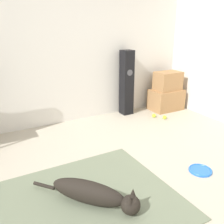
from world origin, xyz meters
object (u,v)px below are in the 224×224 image
(cardboard_box_upper, at_px, (168,81))
(tennis_ball_by_boxes, at_px, (165,117))
(dog, at_px, (94,194))
(floor_speaker, at_px, (127,83))
(tennis_ball_near_speaker, at_px, (154,116))
(frisbee, at_px, (200,170))
(cardboard_box_lower, at_px, (166,100))

(cardboard_box_upper, relative_size, tennis_ball_by_boxes, 7.02)
(dog, relative_size, tennis_ball_by_boxes, 12.99)
(floor_speaker, bearing_deg, tennis_ball_near_speaker, -53.95)
(frisbee, xyz_separation_m, cardboard_box_upper, (1.07, 1.81, 0.53))
(dog, bearing_deg, floor_speaker, 50.88)
(dog, relative_size, tennis_ball_near_speaker, 12.99)
(floor_speaker, distance_m, tennis_ball_by_boxes, 0.88)
(cardboard_box_lower, xyz_separation_m, floor_speaker, (-0.77, 0.17, 0.37))
(frisbee, xyz_separation_m, tennis_ball_near_speaker, (0.60, 1.57, 0.02))
(frisbee, height_order, tennis_ball_near_speaker, tennis_ball_near_speaker)
(cardboard_box_upper, height_order, tennis_ball_by_boxes, cardboard_box_upper)
(tennis_ball_by_boxes, distance_m, tennis_ball_near_speaker, 0.19)
(dog, bearing_deg, cardboard_box_upper, 36.56)
(frisbee, bearing_deg, tennis_ball_near_speaker, 69.02)
(cardboard_box_lower, bearing_deg, dog, -143.28)
(cardboard_box_upper, height_order, tennis_ball_near_speaker, cardboard_box_upper)
(floor_speaker, distance_m, tennis_ball_near_speaker, 0.74)
(tennis_ball_by_boxes, bearing_deg, tennis_ball_near_speaker, 124.67)
(cardboard_box_upper, xyz_separation_m, floor_speaker, (-0.77, 0.18, 0.01))
(frisbee, relative_size, cardboard_box_upper, 0.53)
(frisbee, bearing_deg, cardboard_box_lower, 59.54)
(tennis_ball_by_boxes, xyz_separation_m, tennis_ball_near_speaker, (-0.11, 0.15, 0.00))
(frisbee, bearing_deg, tennis_ball_by_boxes, 63.43)
(cardboard_box_lower, height_order, cardboard_box_upper, cardboard_box_upper)
(cardboard_box_lower, height_order, tennis_ball_near_speaker, cardboard_box_lower)
(cardboard_box_upper, distance_m, floor_speaker, 0.80)
(cardboard_box_lower, distance_m, floor_speaker, 0.87)
(frisbee, xyz_separation_m, cardboard_box_lower, (1.07, 1.81, 0.18))
(cardboard_box_lower, xyz_separation_m, tennis_ball_by_boxes, (-0.36, -0.40, -0.15))
(dog, bearing_deg, tennis_ball_near_speaker, 38.73)
(tennis_ball_by_boxes, bearing_deg, dog, -145.80)
(cardboard_box_lower, relative_size, tennis_ball_near_speaker, 8.90)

